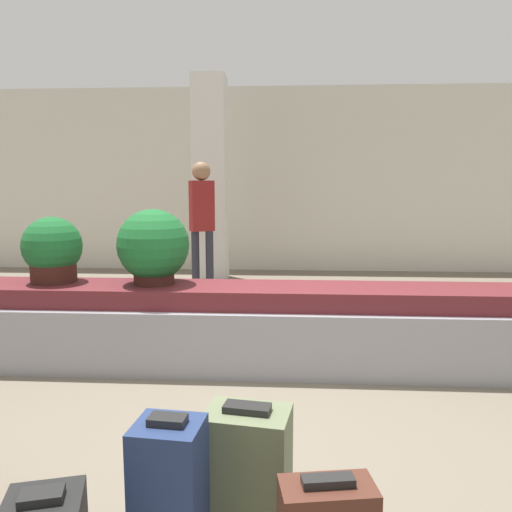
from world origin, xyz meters
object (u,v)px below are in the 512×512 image
(pillar, at_px, (210,180))
(potted_plant_2, at_px, (52,250))
(potted_plant_0, at_px, (153,247))
(suitcase_3, at_px, (247,469))
(suitcase_1, at_px, (170,499))
(traveler_0, at_px, (202,214))

(pillar, distance_m, potted_plant_2, 3.98)
(potted_plant_2, bearing_deg, pillar, 78.55)
(pillar, relative_size, potted_plant_0, 5.07)
(pillar, xyz_separation_m, suitcase_3, (1.05, -5.92, -1.33))
(potted_plant_0, bearing_deg, suitcase_3, -65.18)
(suitcase_1, distance_m, suitcase_3, 0.40)
(suitcase_1, xyz_separation_m, traveler_0, (-0.74, 5.14, 0.80))
(pillar, relative_size, suitcase_3, 5.60)
(potted_plant_0, distance_m, traveler_0, 2.80)
(suitcase_3, bearing_deg, suitcase_1, -124.85)
(suitcase_3, height_order, traveler_0, traveler_0)
(suitcase_1, distance_m, traveler_0, 5.25)
(suitcase_1, height_order, traveler_0, traveler_0)
(potted_plant_2, height_order, traveler_0, traveler_0)
(pillar, bearing_deg, potted_plant_2, -101.45)
(suitcase_3, relative_size, traveler_0, 0.31)
(potted_plant_2, xyz_separation_m, traveler_0, (0.82, 2.77, 0.16))
(pillar, height_order, suitcase_1, pillar)
(pillar, height_order, potted_plant_0, pillar)
(suitcase_3, bearing_deg, pillar, 108.99)
(suitcase_3, distance_m, traveler_0, 5.03)
(suitcase_3, relative_size, potted_plant_0, 0.91)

